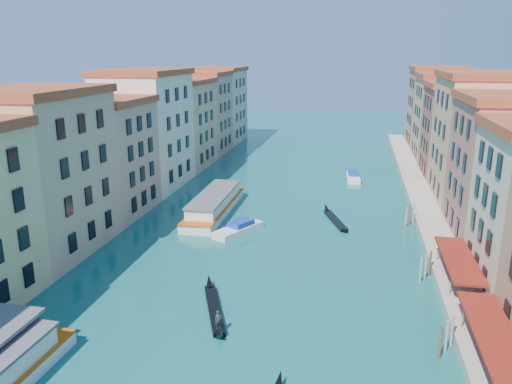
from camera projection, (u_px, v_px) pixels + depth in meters
left_bank_palazzos at (131, 140)px, 83.64m from camera, size 12.80×128.40×21.00m
right_bank_palazzos at (487, 152)px, 73.26m from camera, size 12.80×128.40×21.00m
quay at (425, 208)px, 77.29m from camera, size 4.00×140.00×1.00m
restaurant_awnings at (499, 344)px, 36.95m from camera, size 3.20×44.55×3.12m
mooring_poles_right at (441, 320)px, 43.47m from camera, size 1.44×54.24×3.20m
vaporetto_far at (214, 204)px, 76.64m from camera, size 4.87×20.63×3.06m
gondola_fore at (214, 308)px, 47.47m from camera, size 5.35×11.60×2.42m
gondola_far at (335, 219)px, 72.82m from camera, size 4.66×11.19×1.64m
motorboat_mid at (239, 228)px, 68.11m from camera, size 5.99×8.15×1.64m
motorboat_far at (353, 176)px, 96.61m from camera, size 2.81×7.63×1.55m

